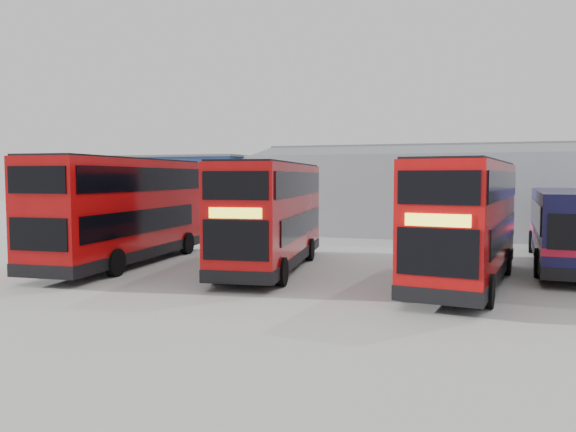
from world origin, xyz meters
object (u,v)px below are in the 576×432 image
Objects in this scene: double_decker_left at (123,212)px; double_decker_right at (466,223)px; panel_van at (71,212)px; single_decker_blue at (570,229)px; maintenance_shed at (493,193)px; office_block at (177,192)px; double_decker_centre at (272,216)px.

double_decker_left is 1.05× the size of double_decker_right.
panel_van is at bearing 164.12° from double_decker_right.
double_decker_right reaches higher than panel_van.
panel_van is (-25.31, 11.10, -0.78)m from double_decker_right.
single_decker_blue is at bearing 60.41° from double_decker_right.
panel_van is at bearing -163.72° from maintenance_shed.
office_block reaches higher than double_decker_right.
double_decker_right is (13.62, -0.07, -0.11)m from double_decker_left.
office_block is at bearing 148.29° from double_decker_right.
office_block is 0.40× the size of maintenance_shed.
single_decker_blue reaches higher than panel_van.
double_decker_centre is at bearing -179.50° from double_decker_right.
double_decker_centre reaches higher than single_decker_blue.
single_decker_blue is (11.37, 4.29, -0.55)m from double_decker_centre.
maintenance_shed reaches higher than double_decker_centre.
double_decker_right is at bearing 56.26° from single_decker_blue.
double_decker_centre reaches higher than double_decker_right.
double_decker_left is at bearing -178.76° from double_decker_centre.
double_decker_centre is 12.17m from single_decker_blue.
double_decker_right reaches higher than single_decker_blue.
double_decker_right is 6.61m from single_decker_blue.
maintenance_shed is at bearing 93.32° from double_decker_right.
maintenance_shed is 18.99m from double_decker_right.
maintenance_shed is 3.00× the size of double_decker_right.
single_decker_blue is (17.62, 5.17, -0.66)m from double_decker_left.
double_decker_right is 1.85× the size of panel_van.
double_decker_left is 1.93× the size of panel_van.
office_block is at bearing 47.80° from panel_van.
double_decker_right is 0.87× the size of single_decker_blue.
double_decker_left is at bearing -128.69° from maintenance_shed.
office_block is 20.70m from double_decker_centre.
office_block is 26.60m from double_decker_right.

